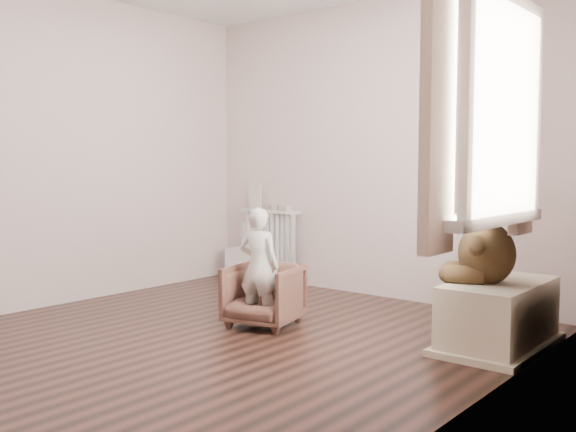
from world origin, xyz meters
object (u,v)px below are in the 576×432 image
Objects in this scene: toy_bench at (499,316)px; plush_cat at (509,193)px; teddy_bear at (487,243)px; armchair at (264,295)px; radiator at (270,243)px; toy_vanity at (247,253)px; child at (259,266)px.

plush_cat is at bearing -61.32° from toy_bench.
teddy_bear is at bearing 132.05° from plush_cat.
toy_bench is 1.57× the size of teddy_bear.
radiator is at bearing 115.42° from armchair.
toy_vanity is 2.98m from teddy_bear.
toy_bench is at bearing -172.96° from child.
plush_cat is (1.66, 0.33, 0.56)m from child.
radiator is at bearing 163.30° from toy_bench.
armchair is 0.54× the size of toy_bench.
toy_vanity is at bearing -173.92° from radiator.
child is at bearing -174.53° from plush_cat.
child is (1.08, -1.37, 0.05)m from radiator.
radiator is 2.73m from toy_bench.
teddy_bear reaches higher than child.
toy_bench is (1.52, 0.59, -0.24)m from child.
armchair is at bearing -176.19° from plush_cat.
toy_bench is at bearing 30.00° from teddy_bear.
toy_vanity is 3.28m from plush_cat.
armchair is 0.86× the size of teddy_bear.
child is at bearing -51.63° from radiator.
toy_vanity reaches higher than armchair.
radiator is 2.70m from teddy_bear.
child reaches higher than toy_vanity.
child is 1.65m from toy_bench.
teddy_bear reaches higher than radiator.
plush_cat is at bearing -63.39° from teddy_bear.
child is 1.79m from plush_cat.
child reaches higher than toy_bench.
child is at bearing -44.44° from toy_vanity.
toy_bench is 0.85m from plush_cat.
armchair is (1.08, -1.32, -0.17)m from radiator.
plush_cat reaches higher than toy_bench.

